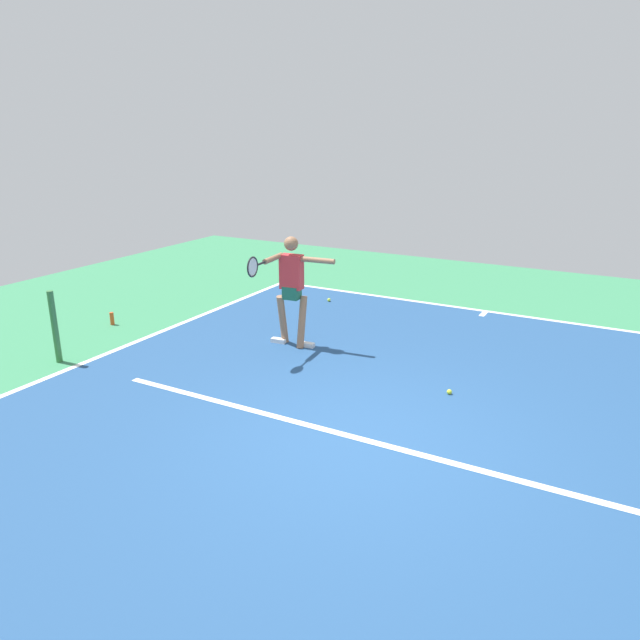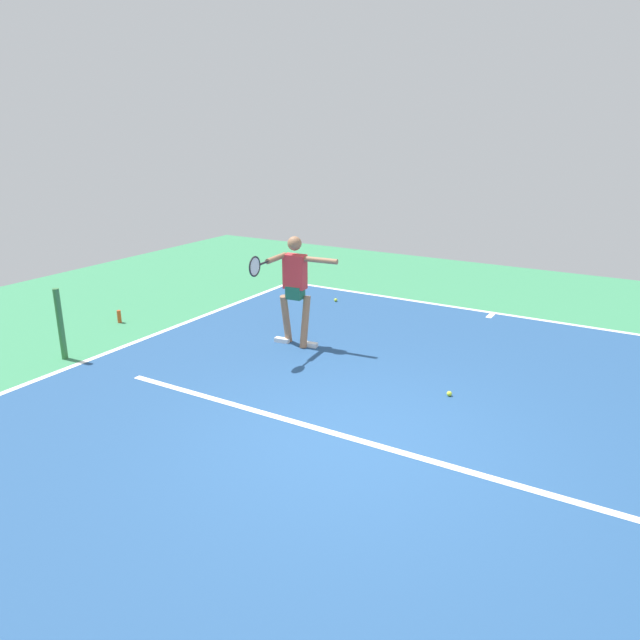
% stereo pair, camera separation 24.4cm
% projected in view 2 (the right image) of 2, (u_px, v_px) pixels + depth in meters
% --- Properties ---
extents(ground_plane, '(19.29, 19.29, 0.00)m').
position_uv_depth(ground_plane, '(355.00, 442.00, 6.49)').
color(ground_plane, '#388456').
extents(court_surface, '(9.07, 11.16, 0.00)m').
position_uv_depth(court_surface, '(355.00, 442.00, 6.49)').
color(court_surface, navy).
rests_on(court_surface, ground_plane).
extents(court_line_baseline_near, '(9.07, 0.10, 0.01)m').
position_uv_depth(court_line_baseline_near, '(493.00, 313.00, 11.01)').
color(court_line_baseline_near, white).
rests_on(court_line_baseline_near, ground_plane).
extents(court_line_sideline_right, '(0.10, 11.16, 0.01)m').
position_uv_depth(court_line_sideline_right, '(81.00, 363.00, 8.67)').
color(court_line_sideline_right, white).
rests_on(court_line_sideline_right, ground_plane).
extents(court_line_service, '(6.80, 0.10, 0.01)m').
position_uv_depth(court_line_service, '(357.00, 440.00, 6.53)').
color(court_line_service, white).
rests_on(court_line_service, ground_plane).
extents(court_line_centre_mark, '(0.10, 0.30, 0.01)m').
position_uv_depth(court_line_centre_mark, '(490.00, 316.00, 10.85)').
color(court_line_centre_mark, white).
rests_on(court_line_centre_mark, ground_plane).
extents(net_post, '(0.09, 0.09, 1.07)m').
position_uv_depth(net_post, '(60.00, 324.00, 8.67)').
color(net_post, '#38753D').
rests_on(net_post, ground_plane).
extents(tennis_player, '(1.07, 1.20, 1.73)m').
position_uv_depth(tennis_player, '(294.00, 284.00, 9.08)').
color(tennis_player, '#9E7051').
rests_on(tennis_player, ground_plane).
extents(tennis_ball_centre_court, '(0.07, 0.07, 0.07)m').
position_uv_depth(tennis_ball_centre_court, '(336.00, 300.00, 11.72)').
color(tennis_ball_centre_court, '#C6E53D').
rests_on(tennis_ball_centre_court, ground_plane).
extents(tennis_ball_near_service_line, '(0.07, 0.07, 0.07)m').
position_uv_depth(tennis_ball_near_service_line, '(449.00, 394.00, 7.59)').
color(tennis_ball_near_service_line, '#CCE033').
rests_on(tennis_ball_near_service_line, ground_plane).
extents(water_bottle, '(0.07, 0.07, 0.22)m').
position_uv_depth(water_bottle, '(119.00, 316.00, 10.44)').
color(water_bottle, '#D84C1E').
rests_on(water_bottle, ground_plane).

